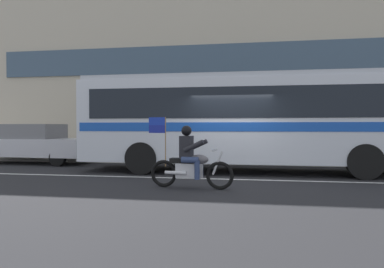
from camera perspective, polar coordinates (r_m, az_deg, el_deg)
ground_plane at (r=11.12m, az=6.28°, el=-6.77°), size 60.00×60.00×0.00m
sidewalk_curb at (r=16.17m, az=7.33°, el=-4.02°), size 28.00×3.80×0.15m
lane_center_stripe at (r=10.52m, az=6.09°, el=-7.20°), size 26.60×0.14×0.01m
office_building_facade at (r=19.23m, az=7.68°, el=18.09°), size 28.00×0.89×14.25m
transit_bus at (r=12.19m, az=9.87°, el=2.80°), size 11.52×2.63×3.22m
motorcycle_with_rider at (r=8.90m, az=-0.30°, el=-4.43°), size 2.19×0.65×1.78m
parked_sedan_curbside at (r=16.29m, az=-23.88°, el=-1.33°), size 4.86×2.05×1.64m
fire_hydrant at (r=15.91m, az=26.16°, el=-2.61°), size 0.22×0.30×0.75m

